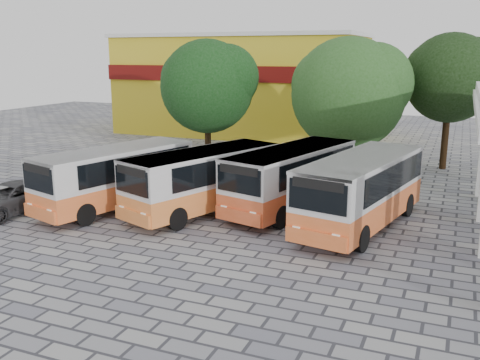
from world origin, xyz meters
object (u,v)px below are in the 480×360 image
at_px(bus_centre_right, 292,175).
at_px(bus_centre_left, 204,177).
at_px(parked_car, 10,198).
at_px(bus_far_right, 362,187).
at_px(bus_far_left, 116,174).

bearing_deg(bus_centre_right, bus_centre_left, -137.66).
xyz_separation_m(bus_centre_right, parked_car, (-11.07, -5.06, -0.94)).
distance_m(bus_centre_right, bus_far_right, 3.49).
bearing_deg(bus_far_left, bus_centre_right, 36.74).
relative_size(bus_centre_right, bus_far_right, 0.97).
relative_size(bus_centre_left, bus_centre_right, 1.00).
relative_size(bus_far_left, parked_car, 1.70).
bearing_deg(parked_car, bus_centre_right, 30.47).
height_order(bus_far_right, parked_car, bus_far_right).
xyz_separation_m(bus_far_left, bus_centre_left, (3.86, 0.94, 0.01)).
height_order(bus_centre_right, parked_car, bus_centre_right).
distance_m(bus_far_left, bus_centre_left, 3.98).
distance_m(bus_centre_right, parked_car, 12.21).
relative_size(bus_far_left, bus_far_right, 0.96).
height_order(bus_far_left, bus_centre_right, bus_centre_right).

